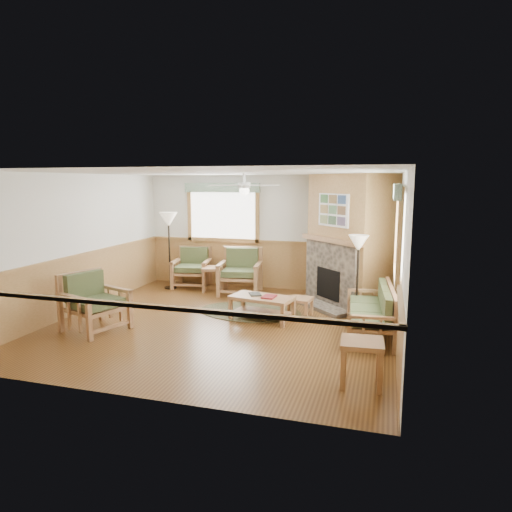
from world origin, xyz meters
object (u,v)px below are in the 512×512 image
(floor_lamp_left, at_px, (169,251))
(sofa, at_px, (370,311))
(coffee_table, at_px, (262,308))
(floor_lamp_right, at_px, (357,278))
(end_table_sofa, at_px, (361,363))
(armchair_back_right, at_px, (240,272))
(armchair_left, at_px, (95,302))
(footstool, at_px, (300,307))
(end_table_chairs, at_px, (213,279))
(armchair_back_left, at_px, (192,268))

(floor_lamp_left, bearing_deg, sofa, -24.09)
(coffee_table, xyz_separation_m, floor_lamp_right, (1.68, 0.51, 0.57))
(sofa, bearing_deg, end_table_sofa, -5.09)
(armchair_back_right, bearing_deg, coffee_table, -68.73)
(end_table_sofa, distance_m, floor_lamp_left, 6.33)
(sofa, bearing_deg, coffee_table, -102.56)
(armchair_back_right, height_order, armchair_left, armchair_back_right)
(armchair_left, relative_size, footstool, 2.37)
(armchair_left, distance_m, end_table_chairs, 3.39)
(armchair_back_left, relative_size, end_table_chairs, 1.68)
(coffee_table, bearing_deg, end_table_chairs, 142.93)
(end_table_sofa, bearing_deg, floor_lamp_left, 138.83)
(end_table_sofa, relative_size, floor_lamp_left, 0.32)
(armchair_left, height_order, end_table_chairs, armchair_left)
(end_table_chairs, relative_size, floor_lamp_left, 0.31)
(floor_lamp_left, xyz_separation_m, floor_lamp_right, (4.48, -1.35, -0.12))
(sofa, distance_m, end_table_chairs, 4.26)
(armchair_back_left, distance_m, floor_lamp_left, 0.69)
(armchair_back_left, distance_m, floor_lamp_right, 4.38)
(armchair_back_right, distance_m, armchair_left, 3.55)
(armchair_left, height_order, footstool, armchair_left)
(floor_lamp_right, bearing_deg, armchair_back_left, 157.85)
(floor_lamp_left, height_order, floor_lamp_right, floor_lamp_left)
(footstool, bearing_deg, sofa, -28.28)
(sofa, height_order, floor_lamp_left, floor_lamp_left)
(armchair_back_right, distance_m, end_table_chairs, 0.74)
(sofa, height_order, end_table_chairs, sofa)
(end_table_sofa, height_order, floor_lamp_right, floor_lamp_right)
(coffee_table, bearing_deg, armchair_left, -141.53)
(end_table_chairs, bearing_deg, footstool, -31.98)
(floor_lamp_left, relative_size, floor_lamp_right, 1.15)
(sofa, bearing_deg, floor_lamp_left, -118.89)
(floor_lamp_right, bearing_deg, end_table_sofa, -84.72)
(sofa, bearing_deg, floor_lamp_right, -165.76)
(footstool, bearing_deg, armchair_back_left, 150.21)
(armchair_back_left, height_order, end_table_chairs, armchair_back_left)
(armchair_back_left, relative_size, floor_lamp_right, 0.60)
(sofa, distance_m, armchair_back_left, 4.95)
(sofa, distance_m, armchair_left, 4.68)
(armchair_left, bearing_deg, end_table_sofa, -82.35)
(sofa, distance_m, floor_lamp_right, 0.91)
(armchair_left, relative_size, end_table_sofa, 1.70)
(sofa, bearing_deg, end_table_chairs, -125.50)
(armchair_left, xyz_separation_m, floor_lamp_left, (-0.21, 3.22, 0.42))
(armchair_left, xyz_separation_m, footstool, (3.24, 1.79, -0.32))
(armchair_back_left, relative_size, coffee_table, 0.83)
(end_table_sofa, distance_m, footstool, 3.02)
(armchair_back_right, height_order, coffee_table, armchair_back_right)
(end_table_sofa, height_order, floor_lamp_left, floor_lamp_left)
(armchair_left, bearing_deg, coffee_table, -43.20)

